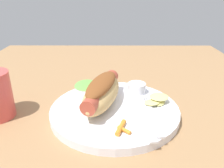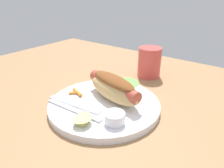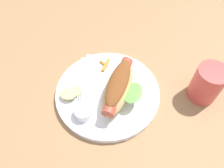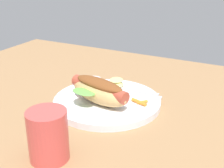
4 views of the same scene
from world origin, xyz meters
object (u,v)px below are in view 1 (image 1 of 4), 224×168
at_px(plate, 115,110).
at_px(hot_dog, 101,91).
at_px(carrot_garnish, 122,128).
at_px(knife, 143,118).
at_px(sauce_ramekin, 137,88).
at_px(chips_pile, 157,100).
at_px(fork, 152,115).

bearing_deg(plate, hot_dog, 74.41).
bearing_deg(carrot_garnish, knife, -50.18).
bearing_deg(carrot_garnish, plate, 8.00).
relative_size(sauce_ramekin, knife, 0.29).
xyz_separation_m(plate, chips_pile, (0.02, -0.09, 0.02)).
xyz_separation_m(chips_pile, carrot_garnish, (-0.10, 0.08, -0.00)).
bearing_deg(fork, carrot_garnish, 126.22).
bearing_deg(sauce_ramekin, plate, 143.29).
bearing_deg(plate, sauce_ramekin, -36.71).
distance_m(hot_dog, knife, 0.10).
distance_m(knife, chips_pile, 0.07).
height_order(plate, fork, fork).
relative_size(fork, knife, 1.07).
relative_size(sauce_ramekin, carrot_garnish, 0.99).
xyz_separation_m(sauce_ramekin, knife, (-0.12, -0.00, -0.01)).
height_order(fork, carrot_garnish, carrot_garnish).
bearing_deg(carrot_garnish, chips_pile, -38.32).
xyz_separation_m(hot_dog, chips_pile, (0.01, -0.12, -0.02)).
bearing_deg(chips_pile, hot_dog, 94.24).
relative_size(plate, hot_dog, 1.51).
bearing_deg(chips_pile, carrot_garnish, 141.68).
bearing_deg(chips_pile, sauce_ramekin, 35.30).
bearing_deg(plate, fork, -115.29).
bearing_deg(carrot_garnish, fork, -50.62).
height_order(sauce_ramekin, chips_pile, sauce_ramekin).
distance_m(plate, knife, 0.07).
xyz_separation_m(hot_dog, knife, (-0.05, -0.08, -0.03)).
bearing_deg(sauce_ramekin, hot_dog, 128.15).
relative_size(sauce_ramekin, fork, 0.27).
bearing_deg(sauce_ramekin, chips_pile, -144.70).
relative_size(fork, chips_pile, 2.56).
bearing_deg(chips_pile, fork, 159.67).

